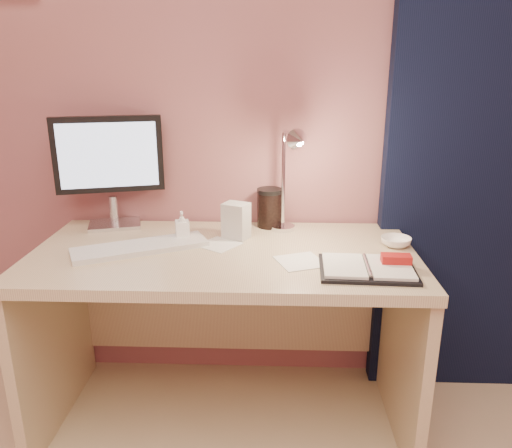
{
  "coord_description": "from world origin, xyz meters",
  "views": [
    {
      "loc": [
        0.18,
        -0.32,
        1.38
      ],
      "look_at": [
        0.12,
        1.33,
        0.85
      ],
      "focal_mm": 35.0,
      "sensor_mm": 36.0,
      "label": 1
    }
  ],
  "objects_px": {
    "monitor": "(109,162)",
    "lotion_bottle": "(182,226)",
    "keyboard": "(140,247)",
    "bowl": "(396,242)",
    "coffee_cup": "(233,222)",
    "desk_lamp": "(275,170)",
    "desk": "(226,298)",
    "planner": "(370,267)",
    "dark_jar": "(270,210)",
    "product_box": "(236,221)"
  },
  "relations": [
    {
      "from": "monitor",
      "to": "lotion_bottle",
      "type": "xyz_separation_m",
      "value": [
        0.32,
        -0.16,
        -0.22
      ]
    },
    {
      "from": "keyboard",
      "to": "bowl",
      "type": "relative_size",
      "value": 4.34
    },
    {
      "from": "coffee_cup",
      "to": "desk_lamp",
      "type": "xyz_separation_m",
      "value": [
        0.16,
        -0.01,
        0.21
      ]
    },
    {
      "from": "lotion_bottle",
      "to": "bowl",
      "type": "bearing_deg",
      "value": -2.95
    },
    {
      "from": "monitor",
      "to": "keyboard",
      "type": "height_order",
      "value": "monitor"
    },
    {
      "from": "desk",
      "to": "keyboard",
      "type": "relative_size",
      "value": 2.88
    },
    {
      "from": "coffee_cup",
      "to": "planner",
      "type": "bearing_deg",
      "value": -34.72
    },
    {
      "from": "monitor",
      "to": "dark_jar",
      "type": "xyz_separation_m",
      "value": [
        0.65,
        0.02,
        -0.2
      ]
    },
    {
      "from": "desk",
      "to": "product_box",
      "type": "bearing_deg",
      "value": 61.7
    },
    {
      "from": "planner",
      "to": "monitor",
      "type": "bearing_deg",
      "value": 158.84
    },
    {
      "from": "coffee_cup",
      "to": "product_box",
      "type": "height_order",
      "value": "product_box"
    },
    {
      "from": "bowl",
      "to": "desk_lamp",
      "type": "bearing_deg",
      "value": 170.01
    },
    {
      "from": "monitor",
      "to": "planner",
      "type": "relative_size",
      "value": 1.42
    },
    {
      "from": "coffee_cup",
      "to": "bowl",
      "type": "height_order",
      "value": "coffee_cup"
    },
    {
      "from": "planner",
      "to": "coffee_cup",
      "type": "relative_size",
      "value": 2.61
    },
    {
      "from": "desk_lamp",
      "to": "lotion_bottle",
      "type": "bearing_deg",
      "value": 168.67
    },
    {
      "from": "bowl",
      "to": "dark_jar",
      "type": "xyz_separation_m",
      "value": [
        -0.48,
        0.22,
        0.05
      ]
    },
    {
      "from": "planner",
      "to": "lotion_bottle",
      "type": "height_order",
      "value": "lotion_bottle"
    },
    {
      "from": "dark_jar",
      "to": "product_box",
      "type": "bearing_deg",
      "value": -129.97
    },
    {
      "from": "bowl",
      "to": "product_box",
      "type": "height_order",
      "value": "product_box"
    },
    {
      "from": "desk_lamp",
      "to": "monitor",
      "type": "bearing_deg",
      "value": 152.36
    },
    {
      "from": "desk",
      "to": "lotion_bottle",
      "type": "distance_m",
      "value": 0.33
    },
    {
      "from": "monitor",
      "to": "product_box",
      "type": "xyz_separation_m",
      "value": [
        0.52,
        -0.13,
        -0.2
      ]
    },
    {
      "from": "planner",
      "to": "bowl",
      "type": "height_order",
      "value": "planner"
    },
    {
      "from": "monitor",
      "to": "keyboard",
      "type": "bearing_deg",
      "value": -72.03
    },
    {
      "from": "planner",
      "to": "lotion_bottle",
      "type": "bearing_deg",
      "value": 160.16
    },
    {
      "from": "lotion_bottle",
      "to": "dark_jar",
      "type": "xyz_separation_m",
      "value": [
        0.33,
        0.18,
        0.02
      ]
    },
    {
      "from": "desk",
      "to": "coffee_cup",
      "type": "distance_m",
      "value": 0.3
    },
    {
      "from": "dark_jar",
      "to": "desk",
      "type": "bearing_deg",
      "value": -126.72
    },
    {
      "from": "dark_jar",
      "to": "desk_lamp",
      "type": "height_order",
      "value": "desk_lamp"
    },
    {
      "from": "monitor",
      "to": "product_box",
      "type": "relative_size",
      "value": 3.24
    },
    {
      "from": "planner",
      "to": "dark_jar",
      "type": "bearing_deg",
      "value": 128.92
    },
    {
      "from": "desk",
      "to": "monitor",
      "type": "distance_m",
      "value": 0.72
    },
    {
      "from": "monitor",
      "to": "desk_lamp",
      "type": "xyz_separation_m",
      "value": [
        0.67,
        -0.12,
        -0.0
      ]
    },
    {
      "from": "coffee_cup",
      "to": "lotion_bottle",
      "type": "height_order",
      "value": "coffee_cup"
    },
    {
      "from": "planner",
      "to": "coffee_cup",
      "type": "xyz_separation_m",
      "value": [
        -0.48,
        0.33,
        0.05
      ]
    },
    {
      "from": "keyboard",
      "to": "monitor",
      "type": "bearing_deg",
      "value": 97.08
    },
    {
      "from": "desk",
      "to": "product_box",
      "type": "distance_m",
      "value": 0.31
    },
    {
      "from": "coffee_cup",
      "to": "product_box",
      "type": "bearing_deg",
      "value": -59.23
    },
    {
      "from": "product_box",
      "to": "coffee_cup",
      "type": "bearing_deg",
      "value": 145.05
    },
    {
      "from": "keyboard",
      "to": "desk_lamp",
      "type": "height_order",
      "value": "desk_lamp"
    },
    {
      "from": "keyboard",
      "to": "bowl",
      "type": "bearing_deg",
      "value": -21.75
    },
    {
      "from": "lotion_bottle",
      "to": "desk_lamp",
      "type": "xyz_separation_m",
      "value": [
        0.36,
        0.04,
        0.21
      ]
    },
    {
      "from": "monitor",
      "to": "desk",
      "type": "bearing_deg",
      "value": -37.52
    },
    {
      "from": "monitor",
      "to": "bowl",
      "type": "xyz_separation_m",
      "value": [
        1.13,
        -0.2,
        -0.26
      ]
    },
    {
      "from": "bowl",
      "to": "lotion_bottle",
      "type": "bearing_deg",
      "value": 177.05
    },
    {
      "from": "monitor",
      "to": "planner",
      "type": "height_order",
      "value": "monitor"
    },
    {
      "from": "desk",
      "to": "monitor",
      "type": "bearing_deg",
      "value": 157.84
    },
    {
      "from": "lotion_bottle",
      "to": "product_box",
      "type": "relative_size",
      "value": 0.81
    },
    {
      "from": "product_box",
      "to": "desk_lamp",
      "type": "bearing_deg",
      "value": 27.93
    }
  ]
}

